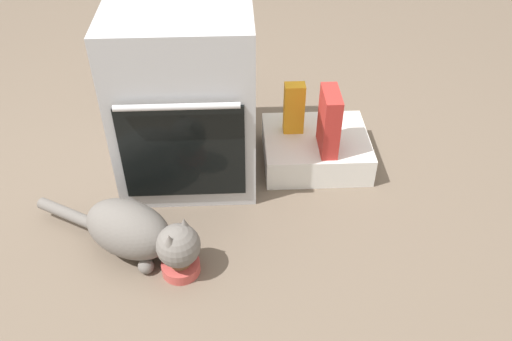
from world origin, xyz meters
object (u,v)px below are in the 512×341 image
at_px(cat, 137,232).
at_px(cereal_box, 329,122).
at_px(pantry_cabinet, 315,149).
at_px(oven, 185,92).
at_px(food_bowl, 181,266).
at_px(juice_carton, 294,108).

relative_size(cat, cereal_box, 2.42).
bearing_deg(cereal_box, pantry_cabinet, 109.73).
height_order(oven, pantry_cabinet, oven).
relative_size(food_bowl, juice_carton, 0.60).
height_order(oven, juice_carton, oven).
distance_m(food_bowl, juice_carton, 0.87).
bearing_deg(cat, food_bowl, 0.00).
xyz_separation_m(pantry_cabinet, cat, (-0.74, -0.55, 0.05)).
bearing_deg(food_bowl, cat, 151.05).
distance_m(oven, juice_carton, 0.49).
distance_m(pantry_cabinet, juice_carton, 0.22).
bearing_deg(cat, juice_carton, 72.21).
distance_m(pantry_cabinet, cat, 0.92).
bearing_deg(oven, cat, -106.95).
bearing_deg(oven, cereal_box, -8.76).
bearing_deg(cat, oven, 102.00).
bearing_deg(cereal_box, food_bowl, -138.32).
relative_size(oven, pantry_cabinet, 1.63).
xyz_separation_m(cat, juice_carton, (0.64, 0.60, 0.14)).
bearing_deg(juice_carton, food_bowl, -124.91).
relative_size(oven, cat, 1.14).
bearing_deg(oven, pantry_cabinet, -0.47).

